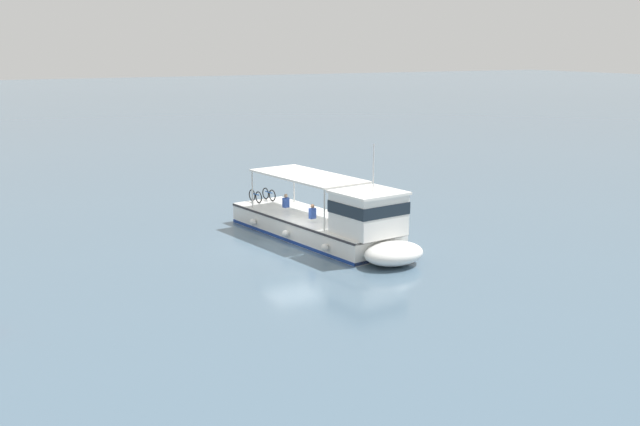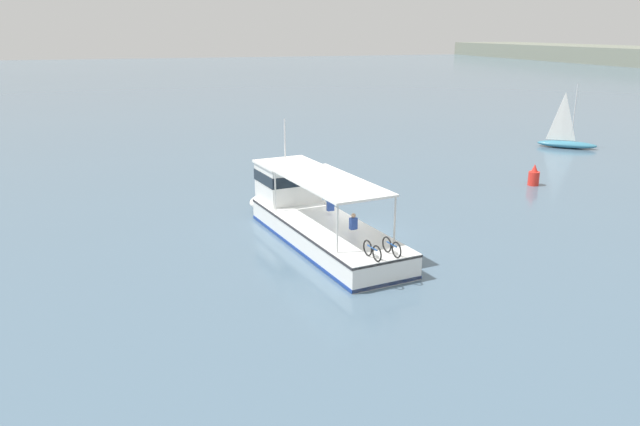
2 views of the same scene
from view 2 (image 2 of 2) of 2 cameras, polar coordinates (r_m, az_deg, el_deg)
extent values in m
plane|color=slate|center=(29.85, 3.02, -1.92)|extent=(400.00, 400.00, 0.00)
cube|color=white|center=(28.02, 0.55, -1.98)|extent=(11.17, 4.84, 1.10)
ellipsoid|color=white|center=(33.41, -4.28, 1.13)|extent=(2.63, 3.25, 1.01)
cube|color=navy|center=(28.17, 0.54, -2.85)|extent=(11.17, 4.88, 0.16)
cube|color=#2D2D33|center=(27.87, 0.55, -1.07)|extent=(11.18, 4.90, 0.10)
cube|color=white|center=(31.42, -3.09, 2.96)|extent=(2.99, 3.09, 1.90)
cube|color=#19232D|center=(31.34, -3.10, 3.55)|extent=(3.04, 3.16, 0.56)
cube|color=white|center=(31.19, -3.12, 4.76)|extent=(3.17, 3.27, 0.12)
cube|color=white|center=(26.90, 1.00, 2.98)|extent=(7.08, 3.95, 0.10)
cylinder|color=silver|center=(29.47, -4.28, 2.08)|extent=(0.08, 0.08, 2.00)
cylinder|color=silver|center=(30.56, 0.45, 2.67)|extent=(0.08, 0.08, 2.00)
cylinder|color=silver|center=(23.82, 1.67, -1.54)|extent=(0.08, 0.08, 2.00)
cylinder|color=silver|center=(25.16, 7.15, -0.65)|extent=(0.08, 0.08, 2.00)
cylinder|color=silver|center=(31.24, -3.37, 6.94)|extent=(0.06, 0.06, 2.20)
sphere|color=white|center=(31.69, 0.63, 0.19)|extent=(0.36, 0.36, 0.36)
sphere|color=white|center=(28.93, 3.60, -1.51)|extent=(0.36, 0.36, 0.36)
sphere|color=white|center=(26.45, 6.95, -3.42)|extent=(0.36, 0.36, 0.36)
torus|color=black|center=(23.78, 4.56, -3.34)|extent=(0.66, 0.16, 0.66)
torus|color=black|center=(23.22, 5.45, -3.87)|extent=(0.66, 0.16, 0.66)
cylinder|color=#1E478C|center=(23.45, 5.01, -3.33)|extent=(0.70, 0.17, 0.06)
torus|color=black|center=(24.23, 6.39, -3.00)|extent=(0.66, 0.16, 0.66)
torus|color=black|center=(23.68, 7.30, -3.51)|extent=(0.66, 0.16, 0.66)
cylinder|color=#1E478C|center=(23.91, 6.85, -2.98)|extent=(0.70, 0.17, 0.06)
cube|color=#2D4CA5|center=(26.27, 3.20, -1.01)|extent=(0.27, 0.35, 0.52)
sphere|color=tan|center=(26.16, 3.21, -0.23)|extent=(0.20, 0.20, 0.20)
cube|color=#2D4CA5|center=(28.92, 1.00, 0.73)|extent=(0.27, 0.35, 0.52)
sphere|color=#9E7051|center=(28.82, 1.01, 1.43)|extent=(0.20, 0.20, 0.20)
ellipsoid|color=teal|center=(55.73, 22.46, 6.07)|extent=(4.22, 4.53, 0.60)
cylinder|color=silver|center=(55.33, 23.09, 8.77)|extent=(0.08, 0.08, 4.80)
pyramid|color=white|center=(55.36, 22.17, 8.55)|extent=(1.17, 1.32, 4.08)
cylinder|color=red|center=(41.31, 19.69, 3.12)|extent=(0.70, 0.70, 0.90)
cone|color=red|center=(41.15, 19.79, 4.07)|extent=(0.42, 0.42, 0.50)
camera|label=1|loc=(63.83, 5.98, 16.98)|focal=42.24mm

